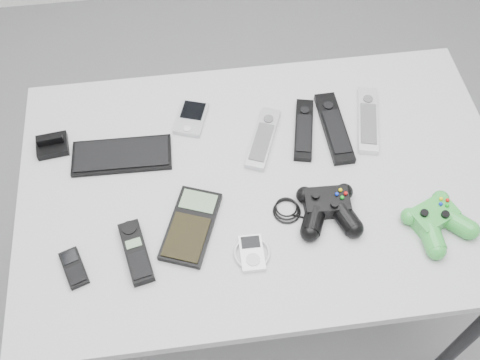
{
  "coord_description": "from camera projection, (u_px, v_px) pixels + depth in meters",
  "views": [
    {
      "loc": [
        -0.19,
        -0.71,
        1.9
      ],
      "look_at": [
        -0.09,
        0.01,
        0.8
      ],
      "focal_mm": 42.0,
      "sensor_mm": 36.0,
      "label": 1
    }
  ],
  "objects": [
    {
      "name": "mobile_phone",
      "position": [
        74.0,
        268.0,
        1.21
      ],
      "size": [
        0.07,
        0.1,
        0.02
      ],
      "primitive_type": "cube",
      "rotation": [
        0.0,
        0.0,
        0.34
      ],
      "color": "black",
      "rests_on": "desk"
    },
    {
      "name": "remote_silver_a",
      "position": [
        263.0,
        138.0,
        1.4
      ],
      "size": [
        0.12,
        0.19,
        0.02
      ],
      "primitive_type": "cube",
      "rotation": [
        0.0,
        0.0,
        -0.39
      ],
      "color": "#B4B5BB",
      "rests_on": "desk"
    },
    {
      "name": "remote_black_a",
      "position": [
        304.0,
        129.0,
        1.42
      ],
      "size": [
        0.08,
        0.19,
        0.02
      ],
      "primitive_type": "cube",
      "rotation": [
        0.0,
        0.0,
        -0.22
      ],
      "color": "black",
      "rests_on": "desk"
    },
    {
      "name": "remote_black_b",
      "position": [
        334.0,
        127.0,
        1.42
      ],
      "size": [
        0.06,
        0.22,
        0.02
      ],
      "primitive_type": "cube",
      "rotation": [
        0.0,
        0.0,
        0.02
      ],
      "color": "black",
      "rests_on": "desk"
    },
    {
      "name": "pda_keyboard",
      "position": [
        122.0,
        155.0,
        1.37
      ],
      "size": [
        0.24,
        0.11,
        0.01
      ],
      "primitive_type": "cube",
      "rotation": [
        0.0,
        0.0,
        -0.03
      ],
      "color": "black",
      "rests_on": "desk"
    },
    {
      "name": "controller_black",
      "position": [
        328.0,
        208.0,
        1.27
      ],
      "size": [
        0.25,
        0.16,
        0.05
      ],
      "primitive_type": null,
      "rotation": [
        0.0,
        0.0,
        -0.04
      ],
      "color": "black",
      "rests_on": "desk"
    },
    {
      "name": "calculator",
      "position": [
        191.0,
        226.0,
        1.26
      ],
      "size": [
        0.16,
        0.21,
        0.02
      ],
      "primitive_type": "cube",
      "rotation": [
        0.0,
        0.0,
        -0.37
      ],
      "color": "black",
      "rests_on": "desk"
    },
    {
      "name": "dock_bracket",
      "position": [
        51.0,
        143.0,
        1.38
      ],
      "size": [
        0.08,
        0.07,
        0.04
      ],
      "primitive_type": "cube",
      "rotation": [
        0.0,
        0.0,
        0.11
      ],
      "color": "black",
      "rests_on": "desk"
    },
    {
      "name": "mp3_player",
      "position": [
        252.0,
        253.0,
        1.23
      ],
      "size": [
        0.08,
        0.09,
        0.02
      ],
      "primitive_type": "cube",
      "rotation": [
        0.0,
        0.0,
        -0.02
      ],
      "color": "white",
      "rests_on": "desk"
    },
    {
      "name": "desk",
      "position": [
        264.0,
        195.0,
        1.4
      ],
      "size": [
        1.17,
        0.75,
        0.78
      ],
      "color": "#ADADB0",
      "rests_on": "floor"
    },
    {
      "name": "controller_green",
      "position": [
        437.0,
        220.0,
        1.25
      ],
      "size": [
        0.19,
        0.19,
        0.05
      ],
      "primitive_type": null,
      "rotation": [
        0.0,
        0.0,
        0.4
      ],
      "color": "green",
      "rests_on": "desk"
    },
    {
      "name": "cordless_handset",
      "position": [
        136.0,
        252.0,
        1.22
      ],
      "size": [
        0.08,
        0.16,
        0.02
      ],
      "primitive_type": "cube",
      "rotation": [
        0.0,
        0.0,
        0.21
      ],
      "color": "black",
      "rests_on": "desk"
    },
    {
      "name": "floor",
      "position": [
        266.0,
        304.0,
        1.99
      ],
      "size": [
        3.5,
        3.5,
        0.0
      ],
      "primitive_type": "plane",
      "color": "gray",
      "rests_on": "ground"
    },
    {
      "name": "remote_silver_b",
      "position": [
        368.0,
        120.0,
        1.43
      ],
      "size": [
        0.1,
        0.21,
        0.02
      ],
      "primitive_type": "cube",
      "rotation": [
        0.0,
        0.0,
        -0.24
      ],
      "color": "silver",
      "rests_on": "desk"
    },
    {
      "name": "pda",
      "position": [
        191.0,
        118.0,
        1.44
      ],
      "size": [
        0.1,
        0.12,
        0.02
      ],
      "primitive_type": "cube",
      "rotation": [
        0.0,
        0.0,
        -0.32
      ],
      "color": "#B4B5BB",
      "rests_on": "desk"
    }
  ]
}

